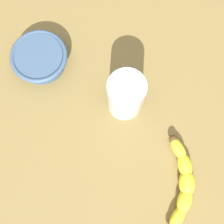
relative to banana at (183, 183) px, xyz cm
name	(u,v)px	position (x,y,z in cm)	size (l,w,h in cm)	color
wooden_tabletop	(114,120)	(12.69, -17.75, -3.36)	(120.00, 120.00, 3.00)	olive
banana	(183,183)	(0.00, 0.00, 0.00)	(9.28, 21.41, 3.73)	yellow
smoothie_glass	(126,96)	(9.53, -21.26, 4.18)	(8.64, 8.64, 12.90)	silver
ceramic_bowl	(40,58)	(28.52, -35.58, 1.03)	(14.22, 14.22, 4.84)	#3D5675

